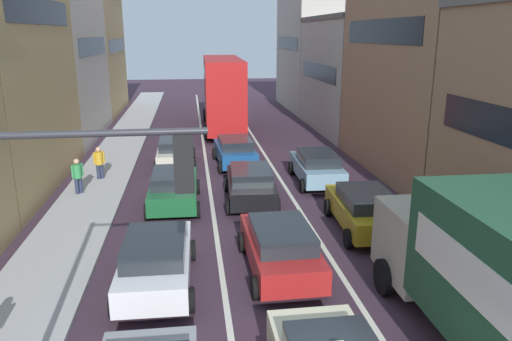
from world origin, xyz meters
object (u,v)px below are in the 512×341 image
object	(u,v)px
removalist_box_truck	(502,276)
hatchback_centre_lane_third	(251,184)
sedan_right_lane_behind_truck	(364,209)
pedestrian_far_sidewalk	(99,162)
pedestrian_near_kerb	(78,175)
sedan_left_lane_fourth	(175,152)
bus_mid_queue_primary	(223,91)
wagon_right_lane_far	(317,166)
sedan_left_lane_third	(174,187)
coupe_centre_lane_fourth	(235,151)
traffic_light_pole	(53,244)
sedan_centre_lane_second	(280,247)
wagon_left_lane_second	(156,260)

from	to	relation	value
removalist_box_truck	hatchback_centre_lane_third	distance (m)	11.44
sedan_right_lane_behind_truck	pedestrian_far_sidewalk	world-z (taller)	pedestrian_far_sidewalk
pedestrian_near_kerb	removalist_box_truck	bearing A→B (deg)	-0.77
sedan_left_lane_fourth	sedan_right_lane_behind_truck	bearing A→B (deg)	-145.15
sedan_right_lane_behind_truck	bus_mid_queue_primary	xyz separation A→B (m)	(-3.60, 19.23, 2.03)
removalist_box_truck	wagon_right_lane_far	bearing A→B (deg)	2.62
sedan_left_lane_third	coupe_centre_lane_fourth	size ratio (longest dim) A/B	0.99
sedan_left_lane_fourth	traffic_light_pole	bearing A→B (deg)	175.94
removalist_box_truck	bus_mid_queue_primary	xyz separation A→B (m)	(-3.81, 26.49, 0.86)
sedan_right_lane_behind_truck	wagon_right_lane_far	bearing A→B (deg)	5.11
traffic_light_pole	pedestrian_near_kerb	distance (m)	14.44
sedan_left_lane_fourth	sedan_left_lane_third	bearing A→B (deg)	-179.69
removalist_box_truck	pedestrian_far_sidewalk	distance (m)	17.97
bus_mid_queue_primary	traffic_light_pole	bearing A→B (deg)	172.34
removalist_box_truck	sedan_left_lane_third	distance (m)	12.74
traffic_light_pole	sedan_right_lane_behind_truck	size ratio (longest dim) A/B	1.25
sedan_left_lane_third	bus_mid_queue_primary	bearing A→B (deg)	-9.99
sedan_left_lane_fourth	bus_mid_queue_primary	bearing A→B (deg)	-18.54
sedan_left_lane_third	pedestrian_far_sidewalk	distance (m)	5.31
sedan_centre_lane_second	hatchback_centre_lane_third	xyz separation A→B (m)	(-0.10, 6.18, 0.00)
sedan_left_lane_third	pedestrian_near_kerb	xyz separation A→B (m)	(-4.05, 1.80, 0.15)
coupe_centre_lane_fourth	pedestrian_near_kerb	size ratio (longest dim) A/B	2.64
sedan_left_lane_third	wagon_right_lane_far	distance (m)	6.88
wagon_left_lane_second	bus_mid_queue_primary	xyz separation A→B (m)	(3.38, 22.33, 2.03)
sedan_centre_lane_second	coupe_centre_lane_fourth	bearing A→B (deg)	0.07
removalist_box_truck	sedan_centre_lane_second	world-z (taller)	removalist_box_truck
wagon_left_lane_second	hatchback_centre_lane_third	distance (m)	7.39
traffic_light_pole	coupe_centre_lane_fourth	bearing A→B (deg)	76.72
sedan_left_lane_third	wagon_left_lane_second	bearing A→B (deg)	178.44
sedan_right_lane_behind_truck	sedan_left_lane_third	bearing A→B (deg)	66.08
traffic_light_pole	wagon_right_lane_far	bearing A→B (deg)	61.87
wagon_right_lane_far	pedestrian_near_kerb	world-z (taller)	pedestrian_near_kerb
removalist_box_truck	bus_mid_queue_primary	distance (m)	26.78
traffic_light_pole	hatchback_centre_lane_third	size ratio (longest dim) A/B	1.25
sedan_right_lane_behind_truck	bus_mid_queue_primary	size ratio (longest dim) A/B	0.42
sedan_left_lane_third	wagon_right_lane_far	size ratio (longest dim) A/B	0.99
wagon_left_lane_second	pedestrian_far_sidewalk	xyz separation A→B (m)	(-3.23, 10.44, 0.15)
removalist_box_truck	sedan_left_lane_third	world-z (taller)	removalist_box_truck
sedan_left_lane_fourth	bus_mid_queue_primary	distance (m)	10.36
coupe_centre_lane_fourth	sedan_right_lane_behind_truck	world-z (taller)	same
wagon_left_lane_second	sedan_left_lane_fourth	world-z (taller)	same
wagon_right_lane_far	sedan_centre_lane_second	bearing A→B (deg)	160.93
sedan_left_lane_third	bus_mid_queue_primary	world-z (taller)	bus_mid_queue_primary
traffic_light_pole	bus_mid_queue_primary	bearing A→B (deg)	81.18
pedestrian_far_sidewalk	sedan_right_lane_behind_truck	bearing A→B (deg)	-155.82
wagon_left_lane_second	pedestrian_far_sidewalk	distance (m)	10.93
removalist_box_truck	hatchback_centre_lane_third	size ratio (longest dim) A/B	1.76
sedan_left_lane_third	coupe_centre_lane_fourth	xyz separation A→B (m)	(3.01, 5.96, 0.00)
sedan_left_lane_fourth	sedan_right_lane_behind_truck	xyz separation A→B (m)	(6.76, -9.57, 0.00)
removalist_box_truck	wagon_right_lane_far	distance (m)	13.05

